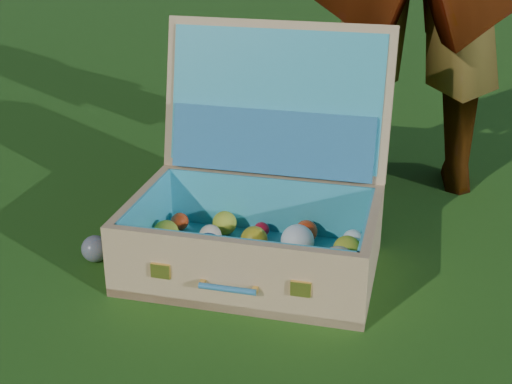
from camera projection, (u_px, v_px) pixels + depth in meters
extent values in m
plane|color=#215114|center=(285.00, 282.00, 1.83)|extent=(60.00, 60.00, 0.00)
sphere|color=teal|center=(95.00, 249.00, 1.92)|extent=(0.07, 0.07, 0.07)
cube|color=tan|center=(252.00, 267.00, 1.88)|extent=(0.68, 0.50, 0.02)
cube|color=tan|center=(231.00, 276.00, 1.67)|extent=(0.63, 0.10, 0.19)
cube|color=tan|center=(269.00, 207.00, 2.03)|extent=(0.63, 0.10, 0.19)
cube|color=tan|center=(142.00, 226.00, 1.92)|extent=(0.07, 0.38, 0.19)
cube|color=tan|center=(371.00, 252.00, 1.78)|extent=(0.07, 0.38, 0.19)
cube|color=teal|center=(252.00, 262.00, 1.87)|extent=(0.63, 0.44, 0.01)
cube|color=teal|center=(233.00, 269.00, 1.68)|extent=(0.59, 0.08, 0.17)
cube|color=teal|center=(268.00, 206.00, 2.01)|extent=(0.59, 0.08, 0.17)
cube|color=teal|center=(147.00, 223.00, 1.91)|extent=(0.05, 0.38, 0.17)
cube|color=teal|center=(365.00, 247.00, 1.78)|extent=(0.05, 0.38, 0.17)
cube|color=tan|center=(277.00, 99.00, 1.98)|extent=(0.65, 0.21, 0.42)
cube|color=teal|center=(275.00, 99.00, 1.96)|extent=(0.60, 0.17, 0.37)
cube|color=teal|center=(272.00, 142.00, 1.97)|extent=(0.57, 0.13, 0.18)
cube|color=#F2C659|center=(161.00, 271.00, 1.69)|extent=(0.05, 0.01, 0.04)
cube|color=#F2C659|center=(301.00, 289.00, 1.62)|extent=(0.05, 0.01, 0.04)
cylinder|color=teal|center=(227.00, 289.00, 1.65)|extent=(0.14, 0.03, 0.01)
cube|color=#F2C659|center=(202.00, 284.00, 1.67)|extent=(0.01, 0.02, 0.01)
cube|color=#F2C659|center=(255.00, 291.00, 1.64)|extent=(0.01, 0.02, 0.01)
sphere|color=red|center=(147.00, 261.00, 1.80)|extent=(0.07, 0.07, 0.07)
sphere|color=white|center=(192.00, 268.00, 1.75)|extent=(0.09, 0.09, 0.09)
sphere|color=gold|center=(237.00, 274.00, 1.73)|extent=(0.08, 0.08, 0.08)
sphere|color=#A99116|center=(288.00, 281.00, 1.71)|extent=(0.07, 0.07, 0.07)
sphere|color=#AC0D22|center=(334.00, 290.00, 1.69)|extent=(0.05, 0.05, 0.05)
sphere|color=gold|center=(162.00, 248.00, 1.86)|extent=(0.08, 0.08, 0.08)
sphere|color=navy|center=(208.00, 248.00, 1.85)|extent=(0.08, 0.08, 0.08)
sphere|color=navy|center=(244.00, 259.00, 1.82)|extent=(0.06, 0.06, 0.06)
sphere|color=gold|center=(294.00, 264.00, 1.79)|extent=(0.07, 0.07, 0.07)
sphere|color=beige|center=(338.00, 264.00, 1.76)|extent=(0.09, 0.09, 0.09)
sphere|color=gold|center=(166.00, 233.00, 1.94)|extent=(0.07, 0.07, 0.07)
sphere|color=beige|center=(210.00, 236.00, 1.94)|extent=(0.06, 0.06, 0.06)
sphere|color=#A99116|center=(254.00, 240.00, 1.91)|extent=(0.07, 0.07, 0.07)
sphere|color=white|center=(297.00, 241.00, 1.88)|extent=(0.09, 0.09, 0.09)
sphere|color=gold|center=(347.00, 250.00, 1.85)|extent=(0.07, 0.07, 0.07)
sphere|color=red|center=(180.00, 221.00, 2.03)|extent=(0.05, 0.05, 0.05)
sphere|color=gold|center=(225.00, 223.00, 2.00)|extent=(0.07, 0.07, 0.07)
sphere|color=#AC0D22|center=(261.00, 230.00, 1.99)|extent=(0.04, 0.04, 0.04)
sphere|color=red|center=(306.00, 231.00, 1.96)|extent=(0.06, 0.06, 0.06)
sphere|color=white|center=(353.00, 240.00, 1.92)|extent=(0.06, 0.06, 0.06)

